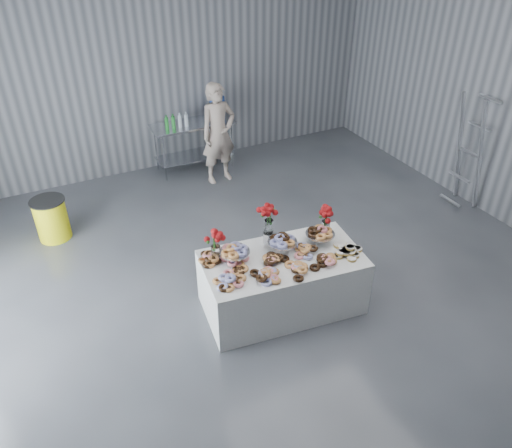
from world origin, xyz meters
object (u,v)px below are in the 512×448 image
at_px(person, 218,134).
at_px(water_jug, 217,105).
at_px(display_table, 282,282).
at_px(prep_table, 193,137).
at_px(stepladder, 469,152).
at_px(trash_barrel, 52,219).

bearing_deg(person, water_jug, 61.09).
relative_size(display_table, prep_table, 1.27).
relative_size(display_table, stepladder, 0.99).
bearing_deg(stepladder, display_table, -167.50).
xyz_separation_m(display_table, person, (0.64, 3.44, 0.51)).
height_order(prep_table, trash_barrel, prep_table).
height_order(person, stepladder, stepladder).
relative_size(display_table, water_jug, 3.43).
height_order(prep_table, stepladder, stepladder).
bearing_deg(water_jug, trash_barrel, -159.18).
distance_m(person, trash_barrel, 3.07).
bearing_deg(display_table, trash_barrel, 129.24).
bearing_deg(prep_table, display_table, -95.49).
xyz_separation_m(display_table, water_jug, (0.89, 4.07, 0.77)).
relative_size(water_jug, stepladder, 0.29).
distance_m(display_table, water_jug, 4.24).
distance_m(prep_table, water_jug, 0.73).
height_order(display_table, person, person).
distance_m(water_jug, stepladder, 4.37).
relative_size(person, trash_barrel, 2.74).
relative_size(display_table, trash_barrel, 2.93).
height_order(water_jug, person, person).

